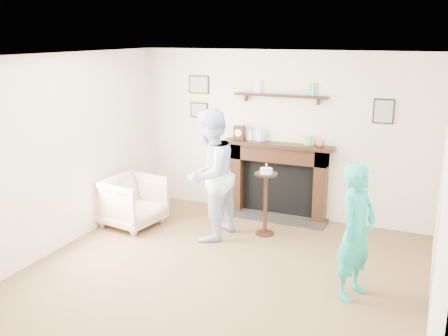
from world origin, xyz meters
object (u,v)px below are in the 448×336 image
at_px(armchair, 133,225).
at_px(woman, 352,295).
at_px(man, 210,237).
at_px(pedestal_table, 266,191).

xyz_separation_m(armchair, woman, (3.30, -0.79, 0.00)).
relative_size(man, pedestal_table, 1.75).
xyz_separation_m(armchair, pedestal_table, (1.89, 0.44, 0.63)).
distance_m(armchair, pedestal_table, 2.04).
xyz_separation_m(armchair, man, (1.23, 0.04, 0.00)).
distance_m(man, woman, 2.23).
height_order(armchair, woman, woman).
bearing_deg(man, woman, 75.79).
height_order(armchair, pedestal_table, pedestal_table).
height_order(woman, pedestal_table, pedestal_table).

